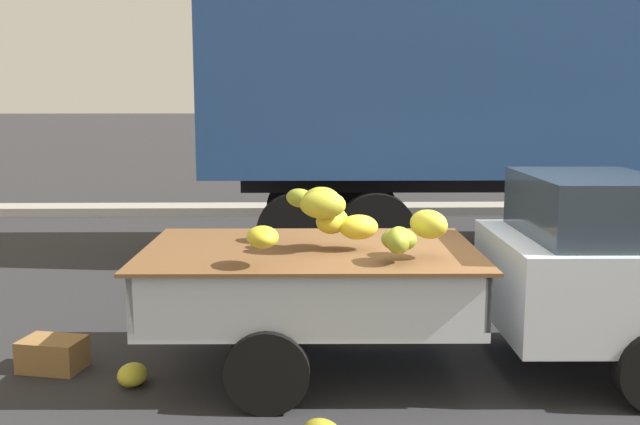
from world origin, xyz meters
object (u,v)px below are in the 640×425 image
pickup_truck (542,271)px  fallen_banana_bunch_near_tailgate (132,375)px  produce_crate (53,354)px  semi_trailer (608,84)px

pickup_truck → fallen_banana_bunch_near_tailgate: bearing=-174.8°
pickup_truck → produce_crate: (-4.20, 0.10, -0.75)m
pickup_truck → fallen_banana_bunch_near_tailgate: (-3.43, -0.27, -0.79)m
pickup_truck → fallen_banana_bunch_near_tailgate: 3.53m
produce_crate → semi_trailer: bearing=35.0°
pickup_truck → semi_trailer: size_ratio=0.41×
pickup_truck → produce_crate: pickup_truck is taller
fallen_banana_bunch_near_tailgate → produce_crate: 0.86m
fallen_banana_bunch_near_tailgate → produce_crate: (-0.77, 0.37, 0.05)m
fallen_banana_bunch_near_tailgate → semi_trailer: bearing=40.5°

